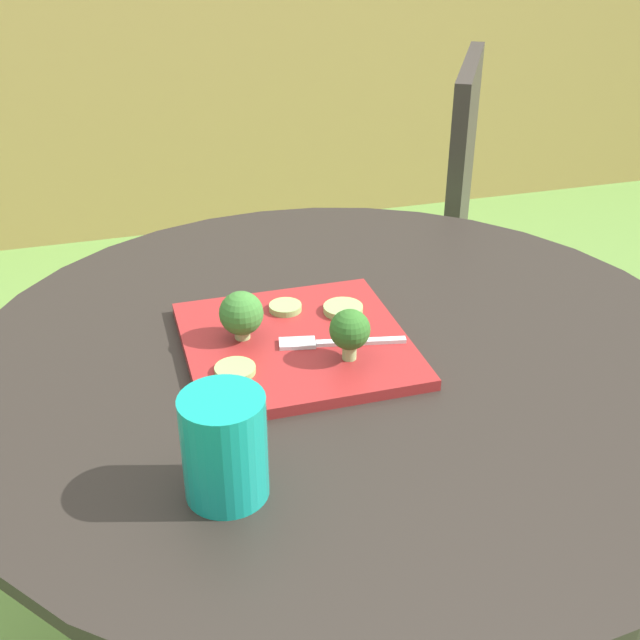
{
  "coord_description": "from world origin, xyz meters",
  "views": [
    {
      "loc": [
        -0.26,
        -0.8,
        1.22
      ],
      "look_at": [
        -0.03,
        0.01,
        0.75
      ],
      "focal_mm": 44.62,
      "sensor_mm": 36.0,
      "label": 1
    }
  ],
  "objects_px": {
    "fork": "(330,343)",
    "patio_chair": "(407,230)",
    "salad_plate": "(296,344)",
    "drinking_glass": "(225,452)"
  },
  "relations": [
    {
      "from": "fork",
      "to": "patio_chair",
      "type": "bearing_deg",
      "value": 61.31
    },
    {
      "from": "salad_plate",
      "to": "fork",
      "type": "distance_m",
      "value": 0.05
    },
    {
      "from": "drinking_glass",
      "to": "fork",
      "type": "relative_size",
      "value": 0.69
    },
    {
      "from": "salad_plate",
      "to": "fork",
      "type": "height_order",
      "value": "fork"
    },
    {
      "from": "salad_plate",
      "to": "drinking_glass",
      "type": "bearing_deg",
      "value": -118.79
    },
    {
      "from": "salad_plate",
      "to": "drinking_glass",
      "type": "height_order",
      "value": "drinking_glass"
    },
    {
      "from": "salad_plate",
      "to": "drinking_glass",
      "type": "xyz_separation_m",
      "value": [
        -0.13,
        -0.23,
        0.04
      ]
    },
    {
      "from": "patio_chair",
      "to": "drinking_glass",
      "type": "bearing_deg",
      "value": -121.0
    },
    {
      "from": "patio_chair",
      "to": "salad_plate",
      "type": "distance_m",
      "value": 0.87
    },
    {
      "from": "patio_chair",
      "to": "salad_plate",
      "type": "relative_size",
      "value": 3.34
    }
  ]
}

